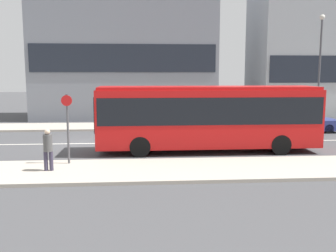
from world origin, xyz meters
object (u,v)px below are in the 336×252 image
Objects in this scene: parked_car_0 at (301,122)px; bus_stop_sign at (68,123)px; city_bus at (207,114)px; street_lamp at (320,60)px; pedestrian_near_stop at (48,147)px.

parked_car_0 is 1.59× the size of bus_stop_sign.
city_bus reaches higher than parked_car_0.
street_lamp is at bearing 37.45° from city_bus.
pedestrian_near_stop is 1.47m from bus_stop_sign.
street_lamp is (15.45, 10.08, 2.95)m from bus_stop_sign.
pedestrian_near_stop is at bearing -146.10° from parked_car_0.
street_lamp is at bearing 42.35° from parked_car_0.
pedestrian_near_stop is (-14.15, -9.51, 0.38)m from parked_car_0.
parked_car_0 is at bearing 32.16° from pedestrian_near_stop.
pedestrian_near_stop is 0.56× the size of bus_stop_sign.
city_bus is 6.79m from bus_stop_sign.
city_bus is 2.35× the size of parked_car_0.
bus_stop_sign is (0.56, 1.12, 0.76)m from pedestrian_near_stop.
bus_stop_sign is (-13.59, -8.38, 1.14)m from parked_car_0.
city_bus reaches higher than bus_stop_sign.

